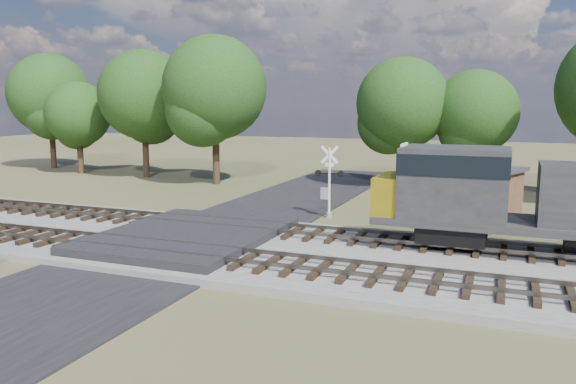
% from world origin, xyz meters
% --- Properties ---
extents(ground, '(160.00, 160.00, 0.00)m').
position_xyz_m(ground, '(0.00, 0.00, 0.00)').
color(ground, '#424B28').
rests_on(ground, ground).
extents(ballast_bed, '(140.00, 10.00, 0.30)m').
position_xyz_m(ballast_bed, '(10.00, 0.50, 0.15)').
color(ballast_bed, gray).
rests_on(ballast_bed, ground).
extents(road, '(7.00, 60.00, 0.08)m').
position_xyz_m(road, '(0.00, 0.00, 0.04)').
color(road, black).
rests_on(road, ground).
extents(crossing_panel, '(7.00, 9.00, 0.62)m').
position_xyz_m(crossing_panel, '(0.00, 0.50, 0.32)').
color(crossing_panel, '#262628').
rests_on(crossing_panel, ground).
extents(track_near, '(140.00, 2.60, 0.33)m').
position_xyz_m(track_near, '(3.12, -2.00, 0.41)').
color(track_near, black).
rests_on(track_near, ballast_bed).
extents(track_far, '(140.00, 2.60, 0.33)m').
position_xyz_m(track_far, '(3.12, 3.00, 0.41)').
color(track_far, black).
rests_on(track_far, ballast_bed).
extents(crossing_signal_far, '(1.60, 0.36, 3.97)m').
position_xyz_m(crossing_signal_far, '(3.87, 8.54, 1.65)').
color(crossing_signal_far, silver).
rests_on(crossing_signal_far, ground).
extents(equipment_shed, '(5.55, 5.55, 2.94)m').
position_xyz_m(equipment_shed, '(11.25, 9.99, 1.49)').
color(equipment_shed, '#4E2B21').
rests_on(equipment_shed, ground).
extents(treeline, '(79.08, 12.72, 11.41)m').
position_xyz_m(treeline, '(7.22, 20.36, 6.80)').
color(treeline, black).
rests_on(treeline, ground).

